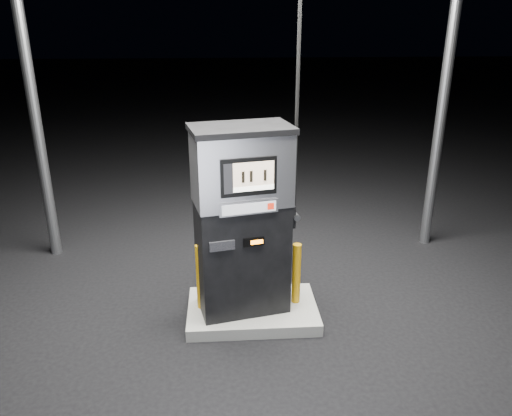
{
  "coord_description": "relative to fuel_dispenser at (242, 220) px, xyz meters",
  "views": [
    {
      "loc": [
        -0.32,
        -5.34,
        3.54
      ],
      "look_at": [
        0.04,
        0.0,
        1.46
      ],
      "focal_mm": 35.0,
      "sensor_mm": 36.0,
      "label": 1
    }
  ],
  "objects": [
    {
      "name": "fuel_dispenser",
      "position": [
        0.0,
        0.0,
        0.0
      ],
      "size": [
        1.31,
        0.89,
        4.7
      ],
      "rotation": [
        0.0,
        0.0,
        0.21
      ],
      "color": "black",
      "rests_on": "pump_island"
    },
    {
      "name": "bollard_right",
      "position": [
        0.66,
        0.06,
        -0.77
      ],
      "size": [
        0.12,
        0.12,
        0.79
      ],
      "primitive_type": "cylinder",
      "rotation": [
        0.0,
        0.0,
        0.19
      ],
      "color": "#CE8E0B",
      "rests_on": "pump_island"
    },
    {
      "name": "ground",
      "position": [
        0.11,
        -0.0,
        -1.31
      ],
      "size": [
        80.0,
        80.0,
        0.0
      ],
      "primitive_type": "plane",
      "color": "black",
      "rests_on": "ground"
    },
    {
      "name": "bollard_left",
      "position": [
        -0.51,
        0.01,
        -0.74
      ],
      "size": [
        0.14,
        0.14,
        0.84
      ],
      "primitive_type": "cylinder",
      "rotation": [
        0.0,
        0.0,
        0.37
      ],
      "color": "#CE8E0B",
      "rests_on": "pump_island"
    },
    {
      "name": "pump_island",
      "position": [
        0.11,
        -0.0,
        -1.24
      ],
      "size": [
        1.6,
        1.0,
        0.15
      ],
      "primitive_type": "cube",
      "color": "slate",
      "rests_on": "ground"
    }
  ]
}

